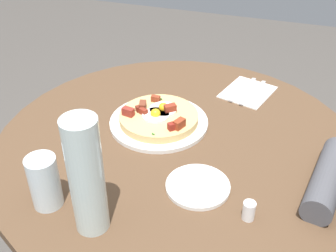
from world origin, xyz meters
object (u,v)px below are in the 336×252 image
at_px(knife, 243,89).
at_px(salt_shaker, 249,211).
at_px(breakfast_pizza, 159,117).
at_px(bread_plate, 198,186).
at_px(water_bottle, 86,177).
at_px(pizza_plate, 159,122).
at_px(fork, 253,92).
at_px(water_glass, 44,182).
at_px(dining_table, 177,185).

xyz_separation_m(knife, salt_shaker, (0.11, -0.55, 0.02)).
distance_m(breakfast_pizza, knife, 0.34).
bearing_deg(knife, breakfast_pizza, 159.65).
bearing_deg(bread_plate, water_bottle, -135.15).
bearing_deg(knife, pizza_plate, 159.69).
relative_size(bread_plate, fork, 0.86).
distance_m(fork, knife, 0.04).
distance_m(pizza_plate, knife, 0.33).
height_order(knife, water_glass, water_glass).
bearing_deg(dining_table, bread_plate, -58.44).
distance_m(dining_table, pizza_plate, 0.20).
bearing_deg(bread_plate, salt_shaker, -24.26).
relative_size(pizza_plate, water_glass, 2.23).
relative_size(dining_table, knife, 5.59).
distance_m(breakfast_pizza, fork, 0.35).
bearing_deg(breakfast_pizza, salt_shaker, -42.64).
distance_m(dining_table, knife, 0.39).
xyz_separation_m(pizza_plate, bread_plate, (0.18, -0.23, -0.00)).
relative_size(knife, water_bottle, 0.66).
height_order(bread_plate, water_bottle, water_bottle).
bearing_deg(fork, water_glass, 166.42).
height_order(dining_table, bread_plate, bread_plate).
distance_m(breakfast_pizza, water_glass, 0.40).
bearing_deg(water_bottle, dining_table, 77.01).
relative_size(bread_plate, knife, 0.86).
bearing_deg(bread_plate, breakfast_pizza, 128.43).
bearing_deg(bread_plate, fork, 83.65).
height_order(pizza_plate, water_glass, water_glass).
xyz_separation_m(pizza_plate, water_bottle, (-0.01, -0.41, 0.13)).
distance_m(dining_table, water_glass, 0.45).
bearing_deg(water_glass, knife, 63.24).
bearing_deg(bread_plate, pizza_plate, 128.37).
height_order(bread_plate, salt_shaker, salt_shaker).
xyz_separation_m(dining_table, pizza_plate, (-0.08, 0.06, 0.17)).
distance_m(pizza_plate, bread_plate, 0.29).
bearing_deg(dining_table, water_glass, -122.53).
bearing_deg(fork, breakfast_pizza, 154.10).
bearing_deg(dining_table, salt_shaker, -44.21).
relative_size(fork, knife, 1.00).
bearing_deg(breakfast_pizza, bread_plate, -51.57).
bearing_deg(fork, knife, 90.00).
bearing_deg(water_bottle, pizza_plate, 89.29).
distance_m(dining_table, salt_shaker, 0.37).
relative_size(pizza_plate, knife, 1.59).
height_order(fork, knife, same).
bearing_deg(pizza_plate, fork, 48.21).
xyz_separation_m(bread_plate, knife, (0.02, 0.50, 0.00)).
height_order(breakfast_pizza, water_bottle, water_bottle).
bearing_deg(water_glass, salt_shaker, 12.61).
bearing_deg(pizza_plate, dining_table, -37.51).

